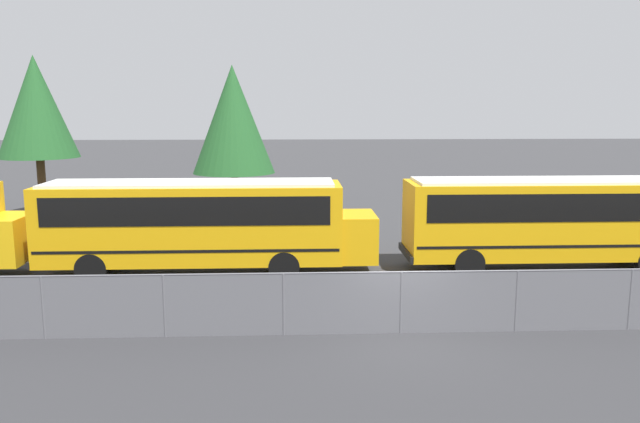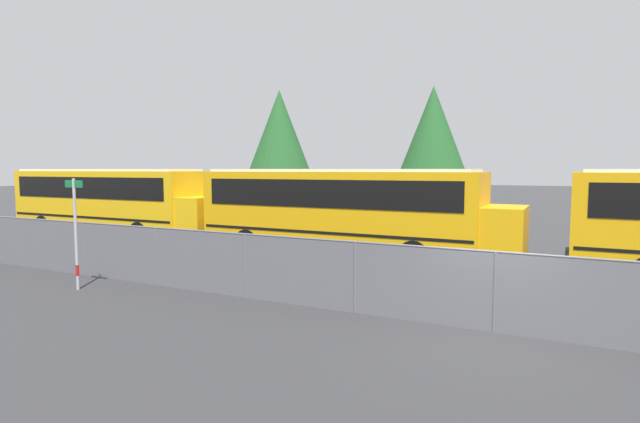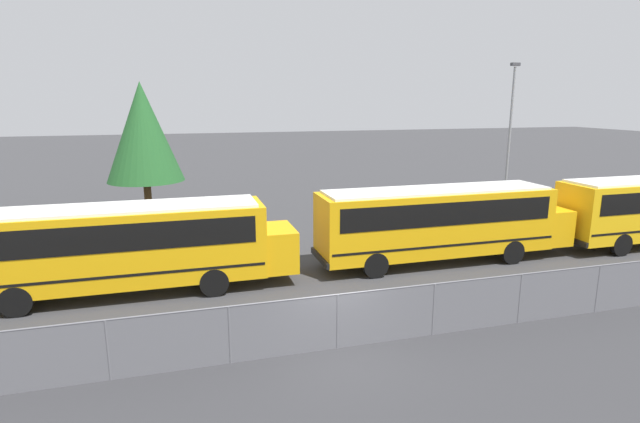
{
  "view_description": "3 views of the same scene",
  "coord_description": "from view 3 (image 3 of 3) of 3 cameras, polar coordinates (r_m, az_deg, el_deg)",
  "views": [
    {
      "loc": [
        -2.84,
        -15.75,
        5.97
      ],
      "look_at": [
        -1.85,
        6.72,
        2.18
      ],
      "focal_mm": 35.0,
      "sensor_mm": 36.0,
      "label": 1
    },
    {
      "loc": [
        1.33,
        -10.58,
        3.36
      ],
      "look_at": [
        -6.82,
        5.54,
        1.83
      ],
      "focal_mm": 28.0,
      "sensor_mm": 36.0,
      "label": 2
    },
    {
      "loc": [
        -4.17,
        -12.78,
        7.15
      ],
      "look_at": [
        1.46,
        6.95,
        2.54
      ],
      "focal_mm": 28.0,
      "sensor_mm": 36.0,
      "label": 3
    }
  ],
  "objects": [
    {
      "name": "ground_plane",
      "position": [
        15.23,
        1.97,
        -15.34
      ],
      "size": [
        200.0,
        200.0,
        0.0
      ],
      "primitive_type": "plane",
      "color": "#38383A"
    },
    {
      "name": "fence",
      "position": [
        14.84,
        1.99,
        -12.38
      ],
      "size": [
        62.14,
        0.07,
        1.71
      ],
      "color": "#9EA0A5",
      "rests_on": "ground_plane"
    },
    {
      "name": "school_bus_1",
      "position": [
        19.74,
        -21.19,
        -3.31
      ],
      "size": [
        11.92,
        2.49,
        3.37
      ],
      "color": "#EDA80F",
      "rests_on": "ground_plane"
    },
    {
      "name": "school_bus_2",
      "position": [
        22.69,
        13.66,
        -0.8
      ],
      "size": [
        11.92,
        2.49,
        3.37
      ],
      "color": "#EDA80F",
      "rests_on": "ground_plane"
    },
    {
      "name": "light_pole",
      "position": [
        34.99,
        20.87,
        8.5
      ],
      "size": [
        0.6,
        0.24,
        9.43
      ],
      "color": "gray",
      "rests_on": "ground_plane"
    },
    {
      "name": "tree_1",
      "position": [
        31.66,
        -19.57,
        8.53
      ],
      "size": [
        4.5,
        4.5,
        8.21
      ],
      "color": "#51381E",
      "rests_on": "ground_plane"
    }
  ]
}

